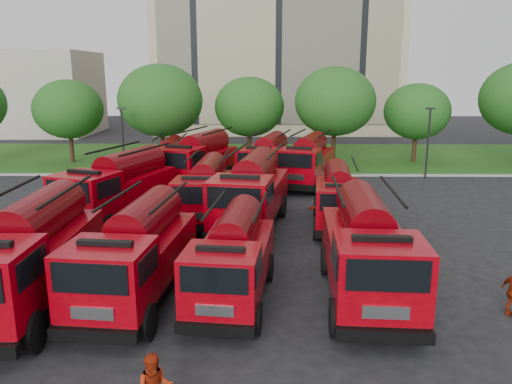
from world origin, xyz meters
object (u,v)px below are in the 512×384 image
Objects in this scene: fire_truck_6 at (251,192)px; firefighter_4 at (67,262)px; fire_truck_5 at (206,190)px; fire_truck_10 at (267,160)px; fire_truck_2 at (233,257)px; fire_truck_9 at (198,160)px; firefighter_3 at (386,337)px; fire_truck_1 at (136,253)px; fire_truck_0 at (28,255)px; fire_truck_11 at (307,161)px; firefighter_5 at (321,226)px; fire_truck_3 at (367,249)px; fire_truck_4 at (119,187)px; firefighter_2 at (511,317)px; fire_truck_7 at (338,197)px; fire_truck_8 at (169,162)px; firefighter_0 at (368,326)px.

fire_truck_6 is 4.52× the size of firefighter_4.
fire_truck_5 is 9.25m from fire_truck_10.
fire_truck_2 is 0.81× the size of fire_truck_9.
firefighter_4 is (-11.60, 5.81, 0.00)m from firefighter_3.
fire_truck_1 is 8.98m from fire_truck_6.
fire_truck_0 reaches higher than fire_truck_11.
fire_truck_9 is at bearing -42.30° from firefighter_5.
fire_truck_3 reaches higher than fire_truck_2.
fire_truck_4 is 1.17× the size of fire_truck_5.
fire_truck_2 is 18.16m from fire_truck_11.
fire_truck_6 reaches higher than fire_truck_11.
firefighter_2 is at bearing -54.68° from fire_truck_10.
fire_truck_6 is 4.35m from fire_truck_7.
fire_truck_7 is 12.96m from firefighter_4.
firefighter_5 is at bearing -46.33° from fire_truck_8.
fire_truck_0 is 11.55m from firefighter_3.
fire_truck_2 is 4.22× the size of firefighter_0.
fire_truck_4 is 10.61m from firefighter_5.
fire_truck_7 is 11.87m from fire_truck_9.
fire_truck_6 is 4.90× the size of firefighter_2.
fire_truck_6 is 3.94m from firefighter_5.
fire_truck_11 is 4.88× the size of firefighter_0.
fire_truck_6 reaches higher than firefighter_2.
fire_truck_11 is 4.85× the size of firefighter_5.
firefighter_0 is 12.33m from firefighter_4.
fire_truck_2 is 3.70× the size of firefighter_4.
fire_truck_2 is at bearing 7.33° from fire_truck_1.
fire_truck_3 is at bearing 7.75° from fire_truck_2.
fire_truck_3 is 8.26m from fire_truck_7.
fire_truck_8 is at bearing 14.54° from firefighter_2.
fire_truck_8 is at bearing 114.85° from fire_truck_5.
firefighter_3 is (0.53, -20.29, -1.69)m from fire_truck_11.
fire_truck_7 is (11.24, -0.85, -0.29)m from fire_truck_4.
fire_truck_9 reaches higher than fire_truck_6.
fire_truck_3 is 8.95m from fire_truck_6.
fire_truck_8 reaches higher than firefighter_0.
fire_truck_5 is at bearing 20.87° from fire_truck_4.
fire_truck_9 is at bearing 122.85° from fire_truck_6.
fire_truck_10 is 10.21m from firefighter_5.
firefighter_0 is (7.45, -1.87, -1.65)m from fire_truck_1.
fire_truck_2 is 0.96× the size of fire_truck_5.
fire_truck_6 is 1.05× the size of fire_truck_11.
firefighter_5 is (7.27, -8.78, -1.81)m from fire_truck_9.
fire_truck_4 is 1.00× the size of fire_truck_6.
fire_truck_6 reaches higher than firefighter_0.
fire_truck_6 is at bearing 10.82° from firefighter_5.
fire_truck_1 is at bearing -174.87° from fire_truck_3.
fire_truck_7 is 0.86× the size of fire_truck_11.
fire_truck_6 is at bearing -129.79° from firefighter_4.
fire_truck_1 reaches higher than firefighter_3.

